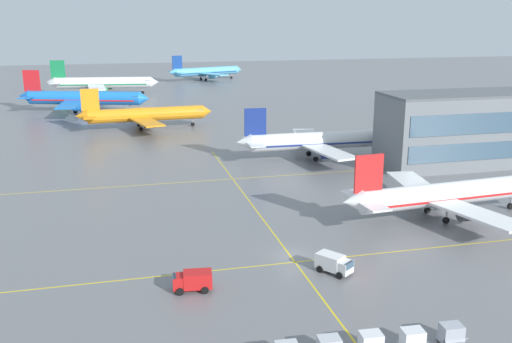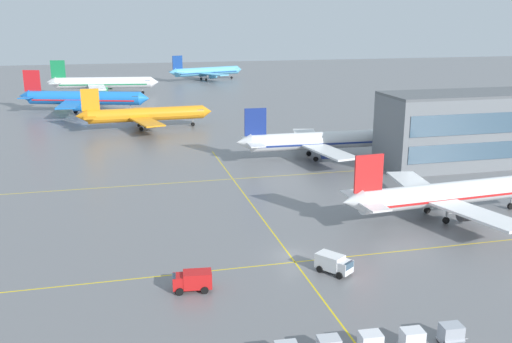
% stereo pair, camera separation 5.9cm
% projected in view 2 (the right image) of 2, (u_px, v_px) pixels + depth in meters
% --- Properties ---
extents(ground_plane, '(600.00, 600.00, 0.00)m').
position_uv_depth(ground_plane, '(290.00, 255.00, 69.53)').
color(ground_plane, slate).
extents(airliner_front_gate, '(33.03, 28.43, 10.27)m').
position_uv_depth(airliner_front_gate, '(446.00, 194.00, 81.74)').
color(airliner_front_gate, white).
rests_on(airliner_front_gate, ground).
extents(airliner_second_row, '(34.52, 29.83, 10.75)m').
position_uv_depth(airliner_second_row, '(319.00, 141.00, 115.84)').
color(airliner_second_row, white).
rests_on(airliner_second_row, ground).
extents(airliner_third_row, '(34.64, 29.85, 10.77)m').
position_uv_depth(airliner_third_row, '(145.00, 115.00, 146.24)').
color(airliner_third_row, orange).
rests_on(airliner_third_row, ground).
extents(airliner_far_left_stand, '(39.18, 33.48, 12.46)m').
position_uv_depth(airliner_far_left_stand, '(83.00, 98.00, 171.46)').
color(airliner_far_left_stand, blue).
rests_on(airliner_far_left_stand, ground).
extents(airliner_far_right_stand, '(40.45, 34.57, 12.58)m').
position_uv_depth(airliner_far_right_stand, '(102.00, 83.00, 209.61)').
color(airliner_far_right_stand, white).
rests_on(airliner_far_right_stand, ground).
extents(airliner_distant_taxiway, '(35.70, 30.52, 11.37)m').
position_uv_depth(airliner_distant_taxiway, '(206.00, 71.00, 256.72)').
color(airliner_distant_taxiway, '#5BB7E5').
rests_on(airliner_distant_taxiway, ground).
extents(taxiway_markings, '(119.16, 80.78, 0.01)m').
position_uv_depth(taxiway_markings, '(258.00, 212.00, 84.85)').
color(taxiway_markings, yellow).
rests_on(taxiway_markings, ground).
extents(service_truck_red_van, '(3.91, 4.40, 2.10)m').
position_uv_depth(service_truck_red_van, '(334.00, 263.00, 64.56)').
color(service_truck_red_van, white).
rests_on(service_truck_red_van, ground).
extents(service_truck_catering, '(4.29, 2.53, 2.10)m').
position_uv_depth(service_truck_catering, '(192.00, 280.00, 60.43)').
color(service_truck_catering, red).
rests_on(service_truck_catering, ground).
extents(baggage_cart_row_fourth, '(2.79, 1.79, 1.86)m').
position_uv_depth(baggage_cart_row_fourth, '(371.00, 342.00, 49.25)').
color(baggage_cart_row_fourth, '#99999E').
rests_on(baggage_cart_row_fourth, ground).
extents(baggage_cart_row_fifth, '(2.79, 1.79, 1.86)m').
position_uv_depth(baggage_cart_row_fifth, '(412.00, 339.00, 49.75)').
color(baggage_cart_row_fifth, '#99999E').
rests_on(baggage_cart_row_fifth, ground).
extents(baggage_cart_row_rightmost, '(2.79, 1.79, 1.86)m').
position_uv_depth(baggage_cart_row_rightmost, '(451.00, 334.00, 50.57)').
color(baggage_cart_row_rightmost, '#99999E').
rests_on(baggage_cart_row_rightmost, ground).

